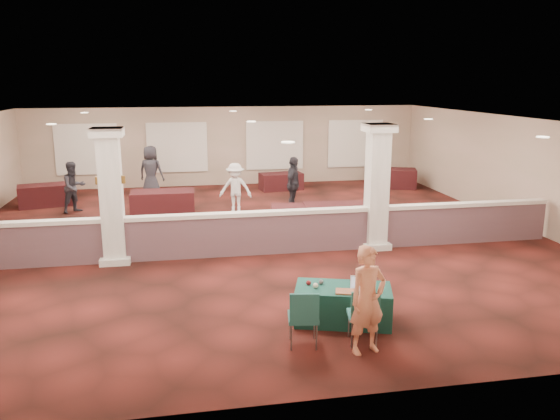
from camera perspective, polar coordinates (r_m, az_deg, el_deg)
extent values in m
plane|color=#4D1713|center=(15.17, -2.87, -2.87)|extent=(16.00, 16.00, 0.00)
cube|color=gray|center=(22.67, -5.59, 6.65)|extent=(16.00, 0.04, 3.20)
cube|color=gray|center=(7.21, 5.45, -8.22)|extent=(16.00, 0.04, 3.20)
cube|color=gray|center=(17.69, 23.76, 3.67)|extent=(0.04, 16.00, 3.20)
cube|color=white|center=(14.60, -3.02, 9.28)|extent=(16.00, 16.00, 0.02)
cube|color=brown|center=(13.60, -2.06, -2.59)|extent=(15.60, 0.20, 1.00)
cube|color=beige|center=(13.46, -2.08, -0.34)|extent=(15.60, 0.28, 0.10)
cube|color=beige|center=(13.31, -17.19, 1.33)|extent=(0.50, 0.50, 3.20)
cube|color=beige|center=(13.69, -16.75, -4.90)|extent=(0.70, 0.70, 0.16)
cube|color=beige|center=(13.09, -17.64, 7.76)|extent=(0.72, 0.72, 0.20)
cube|color=beige|center=(14.08, 10.08, 2.36)|extent=(0.50, 0.50, 3.20)
cube|color=beige|center=(14.44, 9.84, -3.57)|extent=(0.70, 0.70, 0.16)
cube|color=beige|center=(13.87, 10.34, 8.45)|extent=(0.72, 0.72, 0.20)
cylinder|color=brown|center=(13.27, -18.51, 2.96)|extent=(0.12, 0.12, 0.18)
cylinder|color=silver|center=(13.27, -18.51, 2.96)|extent=(0.09, 0.09, 0.10)
cylinder|color=brown|center=(13.20, -16.10, 3.08)|extent=(0.12, 0.12, 0.18)
cylinder|color=silver|center=(13.20, -16.10, 3.08)|extent=(0.09, 0.09, 0.10)
cube|color=#113E3B|center=(10.00, 6.59, -9.79)|extent=(1.87, 1.31, 0.65)
cube|color=#1B514A|center=(9.24, 8.66, -10.85)|extent=(0.57, 0.57, 0.06)
cube|color=#1B514A|center=(8.93, 8.93, -9.88)|extent=(0.47, 0.14, 0.47)
cylinder|color=slate|center=(9.14, 7.51, -12.85)|extent=(0.03, 0.03, 0.45)
cylinder|color=slate|center=(9.20, 10.06, -12.77)|extent=(0.03, 0.03, 0.45)
cylinder|color=slate|center=(9.50, 7.20, -11.78)|extent=(0.03, 0.03, 0.45)
cylinder|color=slate|center=(9.56, 9.65, -11.71)|extent=(0.03, 0.03, 0.45)
cube|color=#1B514A|center=(9.07, 2.44, -11.15)|extent=(0.56, 0.56, 0.06)
cube|color=#1B514A|center=(8.76, 2.56, -10.17)|extent=(0.47, 0.12, 0.47)
cylinder|color=slate|center=(8.99, 1.20, -13.19)|extent=(0.03, 0.03, 0.45)
cylinder|color=slate|center=(9.02, 3.84, -13.13)|extent=(0.03, 0.03, 0.45)
cylinder|color=slate|center=(9.35, 1.07, -12.08)|extent=(0.03, 0.03, 0.45)
cylinder|color=slate|center=(9.38, 3.60, -12.03)|extent=(0.03, 0.03, 0.45)
imported|color=#EC7E66|center=(8.80, 9.14, -9.26)|extent=(0.73, 0.58, 1.77)
cube|color=black|center=(17.87, -12.14, 0.69)|extent=(1.99, 1.01, 0.81)
cube|color=black|center=(15.61, 2.53, -0.95)|extent=(1.98, 1.19, 0.76)
cube|color=black|center=(15.85, 5.97, -0.76)|extent=(1.99, 1.14, 0.77)
cube|color=black|center=(20.54, -23.19, 1.44)|extent=(1.99, 1.33, 0.74)
cube|color=black|center=(21.65, 0.11, 3.01)|extent=(1.74, 1.04, 0.67)
cube|color=black|center=(22.55, 11.61, 3.28)|extent=(2.09, 1.50, 0.77)
imported|color=black|center=(19.07, -20.74, 2.25)|extent=(0.90, 0.87, 1.68)
imported|color=silver|center=(17.86, -4.68, 2.30)|extent=(1.14, 0.75, 1.64)
imported|color=black|center=(17.95, 1.39, 2.70)|extent=(0.96, 1.18, 1.82)
imported|color=black|center=(20.81, -13.32, 3.95)|extent=(1.06, 0.83, 1.91)
cube|color=silver|center=(9.84, 8.21, -8.14)|extent=(0.34, 0.28, 0.02)
cube|color=silver|center=(9.89, 8.22, -7.35)|extent=(0.28, 0.10, 0.20)
cube|color=silver|center=(9.89, 8.22, -7.44)|extent=(0.26, 0.08, 0.17)
cube|color=#CD5820|center=(9.66, 6.90, -8.47)|extent=(0.42, 0.36, 0.03)
sphere|color=beige|center=(9.78, 3.74, -7.89)|extent=(0.10, 0.10, 0.10)
sphere|color=#5D1216|center=(9.92, 3.00, -7.61)|extent=(0.09, 0.09, 0.09)
sphere|color=#505055|center=(9.96, 4.32, -7.51)|extent=(0.09, 0.09, 0.09)
cube|color=red|center=(9.66, 10.11, -8.64)|extent=(0.11, 0.06, 0.01)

